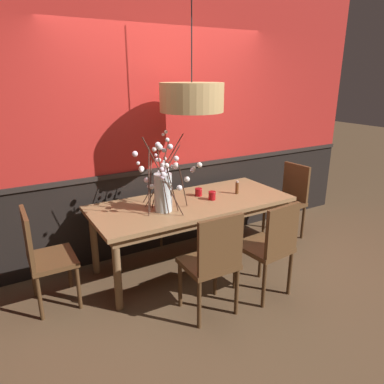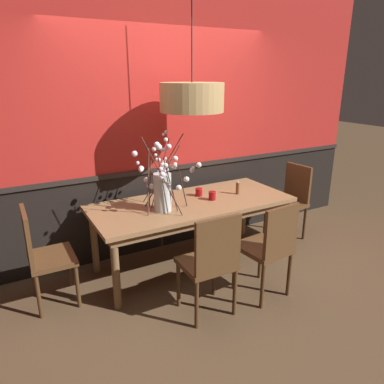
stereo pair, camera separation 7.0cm
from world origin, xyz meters
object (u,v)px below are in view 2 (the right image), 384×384
at_px(chair_far_side_right, 184,193).
at_px(candle_holder_nearer_edge, 212,196).
at_px(dining_table, 192,209).
at_px(chair_head_west_end, 42,252).
at_px(condiment_bottle, 238,188).
at_px(pendant_lamp, 192,97).
at_px(candle_holder_nearer_center, 199,192).
at_px(chair_far_side_left, 138,204).
at_px(chair_near_side_left, 211,260).
at_px(vase_with_blossoms, 163,187).
at_px(chair_near_side_right, 269,245).
at_px(chair_head_east_end, 291,198).

bearing_deg(chair_far_side_right, candle_holder_nearer_edge, -99.41).
distance_m(dining_table, chair_head_west_end, 1.50).
xyz_separation_m(condiment_bottle, pendant_lamp, (-0.53, 0.09, 0.98)).
xyz_separation_m(chair_head_west_end, candle_holder_nearer_center, (1.65, 0.10, 0.26)).
distance_m(chair_head_west_end, chair_far_side_left, 1.45).
bearing_deg(chair_far_side_left, dining_table, -71.01).
bearing_deg(chair_near_side_left, vase_with_blossoms, 95.98).
bearing_deg(candle_holder_nearer_center, dining_table, -141.45).
distance_m(chair_near_side_right, chair_far_side_left, 1.80).
distance_m(dining_table, chair_far_side_left, 0.90).
bearing_deg(chair_near_side_left, chair_far_side_left, 89.86).
height_order(chair_head_west_end, vase_with_blossoms, vase_with_blossoms).
bearing_deg(candle_holder_nearer_edge, chair_near_side_right, -81.99).
height_order(chair_near_side_right, chair_near_side_left, chair_near_side_left).
bearing_deg(vase_with_blossoms, pendant_lamp, 19.62).
bearing_deg(chair_far_side_right, condiment_bottle, -77.50).
distance_m(condiment_bottle, pendant_lamp, 1.12).
bearing_deg(chair_near_side_right, condiment_bottle, 74.01).
xyz_separation_m(dining_table, candle_holder_nearer_center, (0.16, 0.12, 0.12)).
height_order(chair_head_west_end, pendant_lamp, pendant_lamp).
height_order(chair_far_side_right, candle_holder_nearer_edge, chair_far_side_right).
xyz_separation_m(candle_holder_nearer_center, pendant_lamp, (-0.13, -0.07, 1.01)).
distance_m(chair_near_side_right, vase_with_blossoms, 1.13).
xyz_separation_m(chair_head_east_end, pendant_lamp, (-1.41, 0.03, 1.27)).
bearing_deg(pendant_lamp, chair_head_west_end, -178.95).
xyz_separation_m(dining_table, chair_head_west_end, (-1.50, 0.03, -0.14)).
bearing_deg(candle_holder_nearer_edge, chair_far_side_left, 119.21).
bearing_deg(chair_far_side_left, condiment_bottle, -45.46).
relative_size(chair_far_side_right, chair_near_side_left, 0.97).
height_order(dining_table, chair_near_side_left, chair_near_side_left).
bearing_deg(chair_far_side_left, chair_near_side_left, -90.14).
height_order(chair_far_side_left, vase_with_blossoms, vase_with_blossoms).
bearing_deg(candle_holder_nearer_center, pendant_lamp, -151.85).
height_order(chair_head_west_end, chair_head_east_end, chair_head_east_end).
bearing_deg(pendant_lamp, candle_holder_nearer_center, 28.15).
distance_m(chair_head_east_end, pendant_lamp, 1.90).
xyz_separation_m(chair_far_side_right, vase_with_blossoms, (-0.74, -0.95, 0.46)).
bearing_deg(vase_with_blossoms, chair_head_east_end, 3.67).
relative_size(chair_near_side_left, candle_holder_nearer_center, 11.14).
bearing_deg(chair_near_side_left, candle_holder_nearer_center, 65.21).
height_order(vase_with_blossoms, pendant_lamp, pendant_lamp).
bearing_deg(candle_holder_nearer_center, chair_head_west_end, -176.69).
height_order(chair_far_side_right, chair_head_east_end, chair_head_east_end).
height_order(chair_near_side_left, condiment_bottle, chair_near_side_left).
distance_m(dining_table, chair_far_side_right, 0.95).
distance_m(vase_with_blossoms, candle_holder_nearer_edge, 0.61).
height_order(chair_head_west_end, chair_near_side_right, chair_near_side_right).
relative_size(dining_table, pendant_lamp, 1.59).
bearing_deg(condiment_bottle, candle_holder_nearer_center, 159.30).
relative_size(chair_head_east_end, vase_with_blossoms, 1.20).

